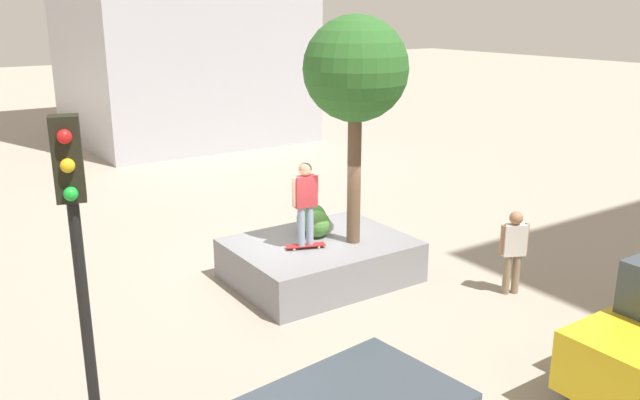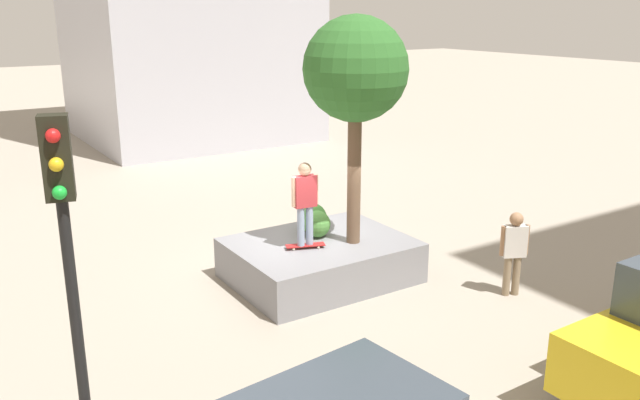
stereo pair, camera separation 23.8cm
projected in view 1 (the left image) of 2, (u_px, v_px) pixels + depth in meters
ground_plane at (305, 275)px, 14.15m from camera, size 120.00×120.00×0.00m
planter_ledge at (320, 260)px, 13.84m from camera, size 3.61×2.76×0.86m
plaza_tree at (356, 71)px, 12.71m from camera, size 2.07×2.07×4.60m
boxwood_shrub at (312, 218)px, 14.18m from camera, size 0.65×0.65×0.65m
hedge_clump at (317, 224)px, 13.90m from camera, size 0.58×0.58×0.58m
skateboard at (306, 246)px, 13.30m from camera, size 0.82×0.47×0.07m
skateboarder at (305, 198)px, 13.02m from camera, size 0.58×0.27×1.71m
traffic_light_corner at (79, 258)px, 6.63m from camera, size 0.33×0.37×4.57m
passerby_with_bag at (514, 247)px, 12.99m from camera, size 0.54×0.37×1.73m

